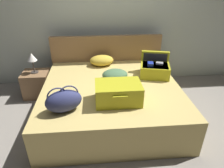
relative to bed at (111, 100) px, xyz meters
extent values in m
plane|color=gray|center=(0.00, -0.40, -0.25)|extent=(12.00, 12.00, 0.00)
cube|color=#B7C1B2|center=(0.00, 1.25, 1.05)|extent=(8.00, 0.10, 2.60)
cube|color=tan|center=(0.00, 0.00, 0.00)|extent=(1.96, 1.88, 0.51)
cube|color=olive|center=(0.00, 0.98, 0.23)|extent=(2.00, 0.08, 0.98)
cube|color=gold|center=(0.05, -0.42, 0.35)|extent=(0.57, 0.38, 0.19)
cube|color=#28282D|center=(0.05, -0.42, 0.37)|extent=(0.50, 0.33, 0.13)
cube|color=black|center=(-0.05, -0.46, 0.45)|extent=(0.14, 0.12, 0.04)
cube|color=gold|center=(0.05, -0.42, 0.47)|extent=(0.57, 0.38, 0.07)
cube|color=gold|center=(0.05, -0.62, 0.44)|extent=(0.17, 0.02, 0.02)
cube|color=gold|center=(0.70, 0.25, 0.35)|extent=(0.51, 0.43, 0.19)
cube|color=#28282D|center=(0.70, 0.25, 0.38)|extent=(0.45, 0.38, 0.13)
cube|color=#1E33A5|center=(0.62, 0.23, 0.47)|extent=(0.10, 0.12, 0.06)
cube|color=#99999E|center=(0.78, 0.27, 0.46)|extent=(0.13, 0.11, 0.03)
cube|color=gold|center=(0.75, 0.44, 0.42)|extent=(0.44, 0.16, 0.34)
cube|color=#28282D|center=(0.74, 0.41, 0.42)|extent=(0.37, 0.10, 0.29)
ellipsoid|color=navy|center=(-0.60, -0.56, 0.39)|extent=(0.47, 0.34, 0.27)
torus|color=navy|center=(-0.66, -0.58, 0.46)|extent=(0.23, 0.08, 0.23)
torus|color=navy|center=(-0.54, -0.55, 0.46)|extent=(0.23, 0.08, 0.23)
ellipsoid|color=gold|center=(-0.10, 0.77, 0.34)|extent=(0.44, 0.32, 0.18)
ellipsoid|color=#4C724C|center=(0.07, 0.19, 0.33)|extent=(0.41, 0.35, 0.15)
cube|color=olive|center=(-1.26, 0.69, -0.03)|extent=(0.44, 0.40, 0.44)
cylinder|color=#3F3833|center=(-1.26, 0.69, 0.20)|extent=(0.13, 0.13, 0.02)
cylinder|color=#4C443D|center=(-1.26, 0.69, 0.31)|extent=(0.02, 0.02, 0.20)
cone|color=white|center=(-1.26, 0.69, 0.47)|extent=(0.16, 0.16, 0.13)
camera|label=1|loc=(-0.21, -2.54, 1.66)|focal=32.23mm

